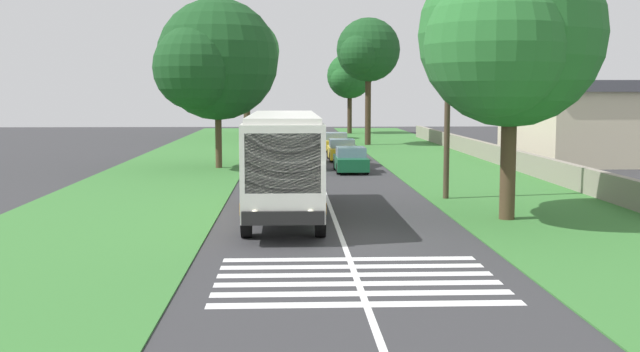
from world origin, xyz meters
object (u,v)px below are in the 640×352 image
object	(u,v)px
coach_bus	(284,158)
utility_pole	(448,91)
roadside_tree_left_2	(245,53)
trailing_car_1	(342,150)
roadside_tree_left_0	(214,63)
roadside_tree_right_2	(505,40)
roadside_building	(596,121)
roadside_tree_right_0	(367,52)
roadside_tree_left_1	(244,76)
trailing_car_3	(286,136)
trailing_car_0	(351,160)
trailing_car_2	(336,142)
trailing_minibus_0	(287,122)
roadside_tree_right_1	(349,77)

from	to	relation	value
coach_bus	utility_pole	size ratio (longest dim) A/B	1.28
roadside_tree_left_2	trailing_car_1	bearing A→B (deg)	-161.53
roadside_tree_left_0	roadside_tree_right_2	xyz separation A→B (m)	(-19.43, -11.84, 0.04)
roadside_tree_left_0	roadside_building	world-z (taller)	roadside_tree_left_0
utility_pole	roadside_building	xyz separation A→B (m)	(18.56, -13.84, -1.91)
coach_bus	roadside_tree_right_0	xyz separation A→B (m)	(38.73, -6.89, 5.83)
roadside_tree_left_0	roadside_tree_right_0	distance (m)	23.21
trailing_car_1	roadside_tree_left_1	xyz separation A→B (m)	(34.48, 8.40, 5.70)
roadside_tree_left_1	roadside_tree_left_2	xyz separation A→B (m)	(-11.52, -0.73, 1.89)
trailing_car_3	trailing_car_0	bearing A→B (deg)	-171.64
coach_bus	roadside_tree_left_1	bearing A→B (deg)	4.59
trailing_car_2	trailing_car_0	bearing A→B (deg)	179.42
trailing_car_2	utility_pole	distance (m)	28.15
coach_bus	roadside_tree_right_2	world-z (taller)	roadside_tree_right_2
trailing_car_0	trailing_minibus_0	size ratio (longest dim) A/B	0.72
trailing_car_1	trailing_minibus_0	size ratio (longest dim) A/B	0.72
utility_pole	trailing_car_0	bearing A→B (deg)	15.06
roadside_tree_left_2	roadside_building	world-z (taller)	roadside_tree_left_2
roadside_tree_right_1	roadside_tree_right_2	distance (m)	58.85
trailing_car_0	utility_pole	bearing A→B (deg)	-164.94
roadside_tree_right_2	trailing_minibus_0	bearing A→B (deg)	8.37
trailing_car_0	trailing_car_3	bearing A→B (deg)	8.36
trailing_car_0	trailing_car_2	world-z (taller)	same
trailing_car_0	roadside_tree_left_1	world-z (taller)	roadside_tree_left_1
trailing_minibus_0	trailing_car_0	bearing A→B (deg)	-173.96
utility_pole	roadside_tree_right_0	bearing A→B (deg)	-0.13
trailing_car_3	roadside_tree_left_0	distance (m)	24.01
roadside_tree_left_0	roadside_tree_right_1	world-z (taller)	roadside_tree_left_0
trailing_car_0	roadside_tree_right_1	xyz separation A→B (m)	(41.83, -3.16, 5.56)
roadside_tree_right_0	coach_bus	bearing A→B (deg)	169.91
trailing_car_2	roadside_tree_left_0	xyz separation A→B (m)	(-13.76, 8.07, 5.58)
roadside_tree_left_1	roadside_tree_left_2	distance (m)	11.70
roadside_tree_left_0	roadside_tree_right_0	size ratio (longest dim) A/B	0.92
trailing_car_3	roadside_tree_right_0	bearing A→B (deg)	-111.03
trailing_car_3	roadside_tree_right_1	bearing A→B (deg)	-22.74
trailing_car_3	utility_pole	world-z (taller)	utility_pole
trailing_car_3	roadside_tree_left_1	world-z (taller)	roadside_tree_left_1
roadside_tree_left_0	roadside_tree_left_1	xyz separation A→B (m)	(39.75, 0.48, 0.11)
roadside_tree_left_2	roadside_tree_right_1	distance (m)	15.69
roadside_tree_right_1	roadside_tree_right_2	world-z (taller)	roadside_tree_right_2
trailing_car_1	roadside_tree_right_0	xyz separation A→B (m)	(15.05, -3.16, 7.31)
roadside_tree_right_2	trailing_car_0	bearing A→B (deg)	13.04
trailing_car_0	trailing_minibus_0	bearing A→B (deg)	6.04
coach_bus	trailing_car_3	size ratio (longest dim) A/B	2.60
roadside_tree_right_1	roadside_tree_right_2	xyz separation A→B (m)	(-58.84, -0.78, 0.06)
trailing_car_2	utility_pole	bearing A→B (deg)	-173.94
utility_pole	trailing_minibus_0	bearing A→B (deg)	8.33
roadside_tree_left_2	utility_pole	world-z (taller)	roadside_tree_left_2
roadside_tree_left_2	roadside_tree_left_1	bearing A→B (deg)	3.64
trailing_car_0	trailing_car_1	world-z (taller)	same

